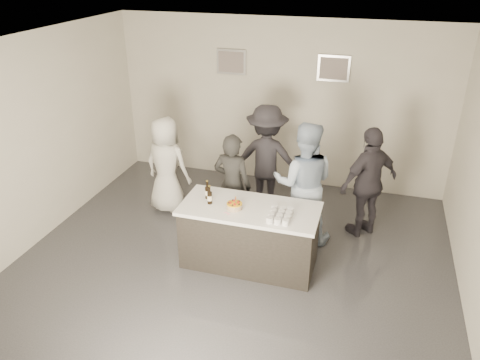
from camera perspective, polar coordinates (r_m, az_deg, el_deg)
The scene contains 18 objects.
floor at distance 6.60m, azimuth -1.27°, elevation -10.86°, with size 6.00×6.00×0.00m, color #3D3D42.
ceiling at distance 5.36m, azimuth -1.60°, elevation 15.70°, with size 6.00×6.00×0.00m, color white.
wall_back at distance 8.54m, azimuth 4.89°, elevation 9.24°, with size 6.00×0.04×3.00m, color beige.
wall_front at distance 3.58m, azimuth -17.25°, elevation -18.98°, with size 6.00×0.04×3.00m, color beige.
wall_left at distance 7.26m, azimuth -24.61°, elevation 3.81°, with size 0.04×6.00×3.00m, color beige.
picture_left at distance 8.55m, azimuth -1.06°, elevation 14.21°, with size 0.54×0.04×0.44m, color #B2B2B7.
picture_right at distance 8.20m, azimuth 11.35°, elevation 13.20°, with size 0.54×0.04×0.44m, color #B2B2B7.
bar_counter at distance 6.47m, azimuth 1.16°, elevation -6.80°, with size 1.86×0.86×0.90m, color white.
cake at distance 6.19m, azimuth -0.69°, elevation -3.20°, with size 0.21×0.21×0.07m, color yellow.
beer_bottle_a at distance 6.42m, azimuth -4.00°, elevation -1.20°, with size 0.07×0.07×0.26m, color black.
beer_bottle_b at distance 6.28m, azimuth -3.72°, elevation -1.83°, with size 0.07×0.07×0.26m, color black.
tumbler_cluster at distance 6.01m, azimuth 4.92°, elevation -4.27°, with size 0.30×0.40×0.08m, color gold.
candles at distance 6.11m, azimuth -2.08°, elevation -4.01°, with size 0.24×0.08×0.01m, color pink.
person_main_black at distance 7.00m, azimuth -0.93°, elevation -0.64°, with size 0.59×0.39×1.63m, color black.
person_main_blue at distance 6.86m, azimuth 7.75°, elevation -0.38°, with size 0.91×0.71×1.87m, color #9EB3CF.
person_guest_left at distance 7.75m, azimuth -8.93°, elevation 1.78°, with size 0.80×0.52×1.63m, color silver.
person_guest_right at distance 7.22m, azimuth 15.44°, elevation -0.30°, with size 1.02×0.42×1.74m, color #35313A.
person_guest_back at distance 7.68m, azimuth 3.25°, elevation 2.62°, with size 1.17×0.67×1.82m, color #242329.
Camera 1 is at (1.65, -5.00, 3.97)m, focal length 35.00 mm.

